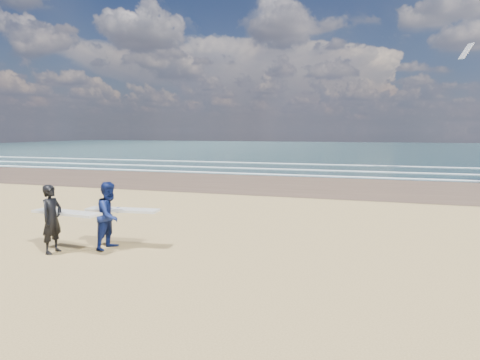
% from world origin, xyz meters
% --- Properties ---
extents(ocean, '(220.00, 100.00, 0.02)m').
position_xyz_m(ocean, '(20.00, 72.00, 0.01)').
color(ocean, '#1A3539').
rests_on(ocean, ground).
extents(surfer_near, '(2.24, 1.08, 1.95)m').
position_xyz_m(surfer_near, '(0.23, 0.04, 0.99)').
color(surfer_near, black).
rests_on(surfer_near, ground).
extents(surfer_far, '(2.24, 1.24, 1.98)m').
position_xyz_m(surfer_far, '(1.50, 0.92, 1.00)').
color(surfer_far, '#0E1A51').
rests_on(surfer_far, ground).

